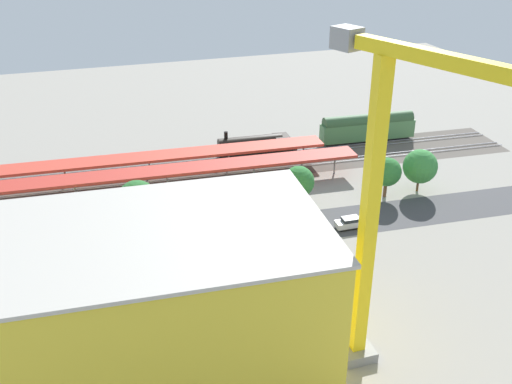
{
  "coord_description": "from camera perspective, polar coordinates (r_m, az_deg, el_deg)",
  "views": [
    {
      "loc": [
        17.4,
        77.04,
        44.52
      ],
      "look_at": [
        -6.41,
        2.07,
        5.33
      ],
      "focal_mm": 40.96,
      "sensor_mm": 36.0,
      "label": 1
    }
  ],
  "objects": [
    {
      "name": "rail_bed",
      "position": [
        108.8,
        -6.87,
        2.13
      ],
      "size": [
        128.57,
        21.37,
        0.01
      ],
      "primitive_type": "cube",
      "rotation": [
        0.0,
        0.0,
        -0.06
      ],
      "color": "#5B544C",
      "rests_on": "ground"
    },
    {
      "name": "street_tree_3",
      "position": [
        98.79,
        12.67,
        1.92
      ],
      "size": [
        4.8,
        4.8,
        6.95
      ],
      "color": "brown",
      "rests_on": "ground"
    },
    {
      "name": "platform_canopy_near",
      "position": [
        99.49,
        -8.71,
        2.07
      ],
      "size": [
        67.46,
        8.55,
        4.17
      ],
      "color": "#B73328",
      "rests_on": "ground"
    },
    {
      "name": "track_rails",
      "position": [
        108.72,
        -6.87,
        2.22
      ],
      "size": [
        127.77,
        14.95,
        0.12
      ],
      "color": "#9E9EA8",
      "rests_on": "ground"
    },
    {
      "name": "locomotive",
      "position": [
        114.03,
        0.14,
        4.56
      ],
      "size": [
        15.58,
        3.89,
        5.38
      ],
      "color": "black",
      "rests_on": "ground"
    },
    {
      "name": "parked_car_0",
      "position": [
        89.87,
        9.19,
        -3.01
      ],
      "size": [
        4.67,
        1.92,
        1.74
      ],
      "color": "black",
      "rests_on": "ground"
    },
    {
      "name": "passenger_coach",
      "position": [
        122.49,
        10.85,
        6.24
      ],
      "size": [
        20.05,
        4.03,
        5.9
      ],
      "color": "black",
      "rests_on": "ground"
    },
    {
      "name": "platform_canopy_far",
      "position": [
        105.26,
        -10.45,
        3.36
      ],
      "size": [
        64.47,
        8.39,
        4.22
      ],
      "color": "#C63D2D",
      "rests_on": "ground"
    },
    {
      "name": "tower_crane",
      "position": [
        55.44,
        12.1,
        -0.59
      ],
      "size": [
        9.12,
        21.11,
        34.62
      ],
      "color": "gray",
      "rests_on": "ground"
    },
    {
      "name": "street_tree_1",
      "position": [
        87.61,
        -11.51,
        -0.82
      ],
      "size": [
        6.06,
        6.06,
        8.16
      ],
      "color": "brown",
      "rests_on": "ground"
    },
    {
      "name": "parked_car_3",
      "position": [
        83.83,
        -2.91,
        -4.98
      ],
      "size": [
        4.36,
        2.08,
        1.84
      ],
      "color": "black",
      "rests_on": "ground"
    },
    {
      "name": "street_tree_4",
      "position": [
        102.07,
        15.74,
        2.42
      ],
      "size": [
        5.81,
        5.81,
        7.52
      ],
      "color": "brown",
      "rests_on": "ground"
    },
    {
      "name": "box_truck_1",
      "position": [
        77.84,
        -15.42,
        -7.92
      ],
      "size": [
        9.11,
        2.57,
        3.67
      ],
      "color": "black",
      "rests_on": "ground"
    },
    {
      "name": "parked_car_1",
      "position": [
        87.1,
        5.21,
        -3.81
      ],
      "size": [
        4.14,
        1.88,
        1.67
      ],
      "color": "black",
      "rests_on": "ground"
    },
    {
      "name": "street_asphalt",
      "position": [
        86.8,
        -3.54,
        -4.43
      ],
      "size": [
        128.29,
        16.39,
        0.01
      ],
      "primitive_type": "cube",
      "rotation": [
        0.0,
        0.0,
        -0.06
      ],
      "color": "#424244",
      "rests_on": "ground"
    },
    {
      "name": "ground_plane",
      "position": [
        90.66,
        -4.27,
        -3.01
      ],
      "size": [
        204.77,
        204.77,
        0.0
      ],
      "primitive_type": "plane",
      "color": "gray",
      "rests_on": "ground"
    },
    {
      "name": "construction_building",
      "position": [
        61.49,
        -10.07,
        -10.53
      ],
      "size": [
        35.91,
        22.31,
        15.82
      ],
      "primitive_type": "cube",
      "rotation": [
        0.0,
        0.0,
        -0.06
      ],
      "color": "yellow",
      "rests_on": "ground"
    },
    {
      "name": "street_tree_0",
      "position": [
        88.63,
        -21.37,
        -2.59
      ],
      "size": [
        4.57,
        4.57,
        6.45
      ],
      "color": "brown",
      "rests_on": "ground"
    },
    {
      "name": "construction_roof_slab",
      "position": [
        57.04,
        -10.71,
        -4.0
      ],
      "size": [
        36.54,
        22.95,
        0.4
      ],
      "primitive_type": "cube",
      "rotation": [
        0.0,
        0.0,
        -0.06
      ],
      "color": "#B7B2A8",
      "rests_on": "construction_building"
    },
    {
      "name": "street_tree_5",
      "position": [
        91.5,
        4.18,
        1.0
      ],
      "size": [
        5.01,
        5.01,
        7.77
      ],
      "color": "brown",
      "rests_on": "ground"
    },
    {
      "name": "parked_car_2",
      "position": [
        85.44,
        1.18,
        -4.33
      ],
      "size": [
        4.44,
        2.18,
        1.72
      ],
      "color": "black",
      "rests_on": "ground"
    },
    {
      "name": "parked_car_4",
      "position": [
        82.24,
        -7.01,
        -5.95
      ],
      "size": [
        4.19,
        2.0,
        1.52
      ],
      "color": "black",
      "rests_on": "ground"
    },
    {
      "name": "box_truck_0",
      "position": [
        78.76,
        -15.66,
        -7.59
      ],
      "size": [
        8.87,
        3.08,
        3.42
      ],
      "color": "black",
      "rests_on": "ground"
    },
    {
      "name": "traffic_light",
      "position": [
        83.26,
        3.02,
        -2.71
      ],
      "size": [
        0.5,
        0.36,
        5.91
      ],
      "color": "#333333",
      "rests_on": "ground"
    }
  ]
}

